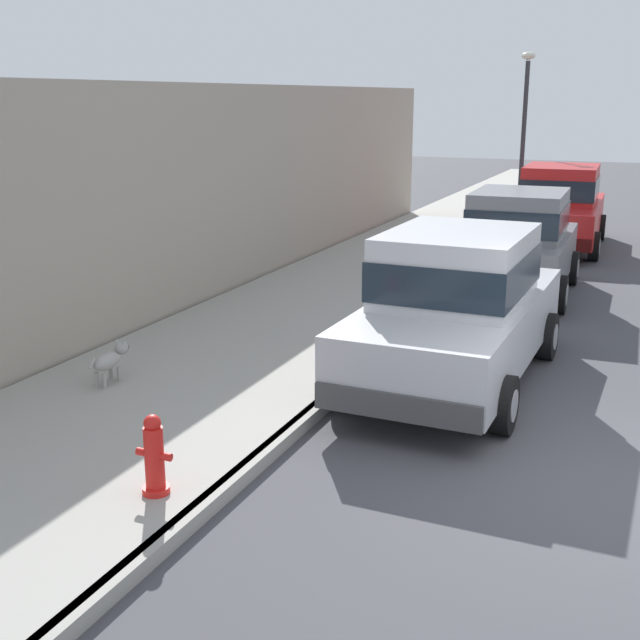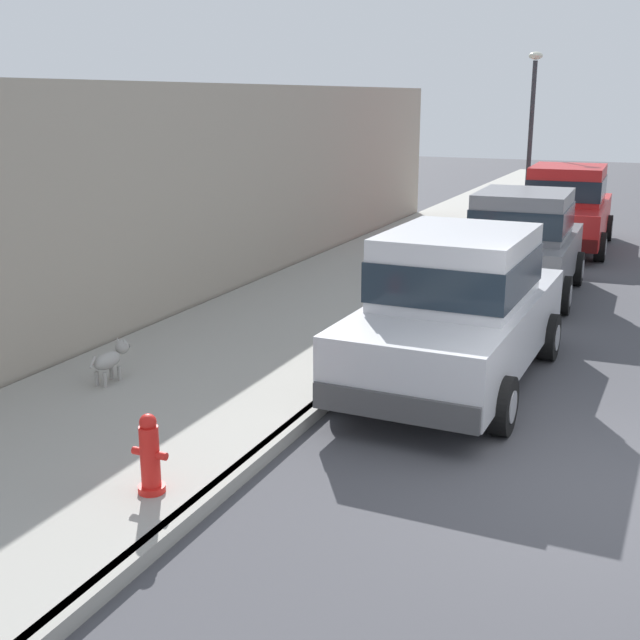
{
  "view_description": "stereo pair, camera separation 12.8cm",
  "coord_description": "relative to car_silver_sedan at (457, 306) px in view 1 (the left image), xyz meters",
  "views": [
    {
      "loc": [
        0.19,
        -7.32,
        3.47
      ],
      "look_at": [
        -3.55,
        1.44,
        0.85
      ],
      "focal_mm": 45.9,
      "sensor_mm": 36.0,
      "label": 1
    },
    {
      "loc": [
        0.3,
        -7.27,
        3.47
      ],
      "look_at": [
        -3.55,
        1.44,
        0.85
      ],
      "focal_mm": 45.9,
      "sensor_mm": 36.0,
      "label": 2
    }
  ],
  "objects": [
    {
      "name": "ground_plane",
      "position": [
        2.07,
        -2.25,
        -0.98
      ],
      "size": [
        80.0,
        80.0,
        0.0
      ],
      "primitive_type": "plane",
      "color": "#424247"
    },
    {
      "name": "curb",
      "position": [
        -1.13,
        -2.25,
        -0.91
      ],
      "size": [
        0.16,
        64.0,
        0.14
      ],
      "primitive_type": "cube",
      "color": "gray",
      "rests_on": "ground"
    },
    {
      "name": "sidewalk",
      "position": [
        -2.93,
        -2.25,
        -0.91
      ],
      "size": [
        3.6,
        64.0,
        0.14
      ],
      "primitive_type": "cube",
      "color": "#99968E",
      "rests_on": "ground"
    },
    {
      "name": "car_silver_sedan",
      "position": [
        0.0,
        0.0,
        0.0
      ],
      "size": [
        2.1,
        4.63,
        1.92
      ],
      "color": "#BCBCC1",
      "rests_on": "ground"
    },
    {
      "name": "car_grey_hatchback",
      "position": [
        -0.12,
        4.98,
        -0.01
      ],
      "size": [
        2.04,
        3.85,
        1.88
      ],
      "color": "slate",
      "rests_on": "ground"
    },
    {
      "name": "car_red_sedan",
      "position": [
        -0.08,
        10.16,
        0.0
      ],
      "size": [
        2.16,
        4.66,
        1.92
      ],
      "color": "red",
      "rests_on": "ground"
    },
    {
      "name": "dog_grey",
      "position": [
        -3.69,
        -2.01,
        -0.55
      ],
      "size": [
        0.2,
        0.75,
        0.49
      ],
      "color": "#999691",
      "rests_on": "sidewalk"
    },
    {
      "name": "fire_hydrant",
      "position": [
        -1.58,
        -4.2,
        -0.51
      ],
      "size": [
        0.34,
        0.24,
        0.72
      ],
      "color": "red",
      "rests_on": "sidewalk"
    },
    {
      "name": "street_lamp",
      "position": [
        -1.48,
        12.94,
        1.92
      ],
      "size": [
        0.36,
        0.36,
        4.42
      ],
      "color": "#2D2D33",
      "rests_on": "sidewalk"
    },
    {
      "name": "building_facade",
      "position": [
        -5.03,
        3.79,
        0.85
      ],
      "size": [
        0.5,
        20.0,
        3.67
      ],
      "primitive_type": "cube",
      "color": "#9E9384",
      "rests_on": "ground"
    }
  ]
}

